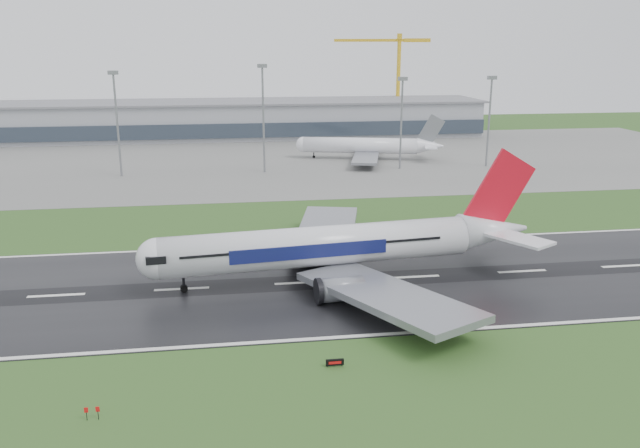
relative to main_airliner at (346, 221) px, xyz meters
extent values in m
plane|color=#284C1C|center=(-28.00, -1.53, -10.39)|extent=(520.00, 520.00, 0.00)
cube|color=black|center=(-28.00, -1.53, -10.34)|extent=(400.00, 45.00, 0.10)
cube|color=slate|center=(-28.00, 123.47, -10.35)|extent=(400.00, 130.00, 0.08)
cube|color=gray|center=(-28.00, 183.47, -2.89)|extent=(240.00, 36.00, 15.00)
cylinder|color=gray|center=(-52.42, 98.47, 5.02)|extent=(0.64, 0.64, 30.82)
cylinder|color=gray|center=(-8.08, 98.47, 5.90)|extent=(0.64, 0.64, 32.58)
cylinder|color=gray|center=(36.43, 98.47, 3.81)|extent=(0.64, 0.64, 28.41)
cylinder|color=gray|center=(66.26, 98.47, 3.88)|extent=(0.64, 0.64, 28.55)
camera|label=1|loc=(-19.50, -103.34, 28.79)|focal=35.88mm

